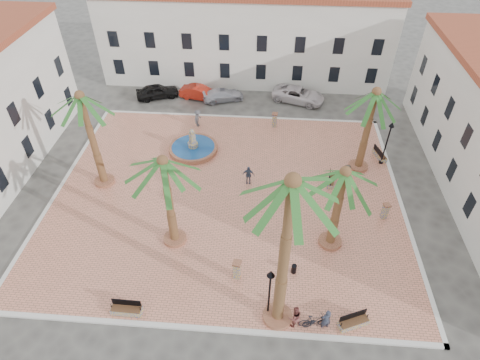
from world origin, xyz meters
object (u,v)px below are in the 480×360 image
at_px(bench_s, 127,310).
at_px(bench_se, 353,322).
at_px(lamppost_e, 389,136).
at_px(cyclist_a, 326,319).
at_px(bench_ne, 379,155).
at_px(pedestrian_east, 346,174).
at_px(car_black, 157,91).
at_px(cyclist_b, 295,317).
at_px(car_white, 298,95).
at_px(bollard_e, 385,211).
at_px(palm_e, 343,182).
at_px(bollard_se, 237,270).
at_px(lamppost_s, 270,286).
at_px(litter_bin, 294,269).
at_px(bicycle_b, 314,321).
at_px(palm_sw, 164,172).
at_px(palm_ne, 374,102).
at_px(pedestrian_fountain_a, 287,188).
at_px(bench_e, 331,180).
at_px(pedestrian_north, 198,118).
at_px(car_silver, 223,95).
at_px(palm_s, 291,199).
at_px(fountain, 193,148).
at_px(bicycle_a, 316,322).
at_px(pedestrian_fountain_b, 248,175).
at_px(bollard_n, 275,120).
at_px(car_red, 200,93).

height_order(bench_s, bench_se, bench_s).
bearing_deg(lamppost_e, cyclist_a, -111.20).
height_order(bench_ne, pedestrian_east, pedestrian_east).
height_order(cyclist_a, car_black, cyclist_a).
height_order(cyclist_b, car_white, cyclist_b).
xyz_separation_m(bollard_e, cyclist_a, (-4.87, -8.80, 0.13)).
bearing_deg(cyclist_a, bollard_e, -139.76).
xyz_separation_m(palm_e, bollard_se, (-5.98, -3.24, -4.64)).
bearing_deg(lamppost_s, car_black, 116.63).
bearing_deg(bench_se, pedestrian_east, 62.85).
height_order(bench_se, bollard_se, bollard_se).
xyz_separation_m(litter_bin, bicycle_b, (1.01, -3.55, 0.20)).
relative_size(palm_sw, bollard_e, 5.53).
height_order(palm_e, cyclist_a, palm_e).
bearing_deg(bicycle_b, lamppost_s, 69.15).
height_order(palm_ne, pedestrian_east, palm_ne).
bearing_deg(pedestrian_fountain_a, bench_e, 1.82).
xyz_separation_m(palm_e, pedestrian_north, (-11.01, 13.33, -4.55)).
bearing_deg(car_silver, bench_se, -177.29).
xyz_separation_m(palm_e, car_silver, (-9.25, 18.49, -4.92)).
xyz_separation_m(palm_s, bench_se, (4.21, -0.14, -9.03)).
height_order(bollard_se, bicycle_b, bollard_se).
bearing_deg(fountain, bollard_e, -24.77).
relative_size(bench_s, pedestrian_fountain_a, 1.04).
height_order(bicycle_a, pedestrian_fountain_b, pedestrian_fountain_b).
distance_m(palm_s, bollard_n, 21.39).
height_order(litter_bin, pedestrian_fountain_b, pedestrian_fountain_b).
height_order(fountain, bench_s, fountain).
xyz_separation_m(bollard_e, pedestrian_north, (-15.03, 10.69, 0.16)).
bearing_deg(car_black, bench_ne, -134.19).
xyz_separation_m(bicycle_a, car_red, (-10.33, 24.81, 0.12)).
bearing_deg(pedestrian_east, pedestrian_north, -104.56).
distance_m(bicycle_b, car_silver, 25.85).
bearing_deg(bench_ne, bench_e, 113.67).
xyz_separation_m(palm_ne, car_white, (-4.60, 10.62, -5.51)).
relative_size(cyclist_a, car_black, 0.37).
height_order(bench_se, car_silver, car_silver).
bearing_deg(palm_sw, cyclist_b, -35.55).
bearing_deg(bench_se, bench_ne, 52.12).
relative_size(palm_s, car_white, 2.03).
xyz_separation_m(palm_sw, bollard_e, (14.43, 3.19, -5.31)).
bearing_deg(car_white, pedestrian_north, 138.44).
relative_size(bench_ne, litter_bin, 2.76).
distance_m(lamppost_s, pedestrian_fountain_a, 10.09).
bearing_deg(pedestrian_north, car_red, 22.73).
relative_size(bollard_se, pedestrian_north, 0.86).
distance_m(palm_sw, bench_se, 13.64).
height_order(bench_se, lamppost_e, lamppost_e).
distance_m(palm_s, bicycle_a, 9.14).
xyz_separation_m(lamppost_s, car_silver, (-5.23, 24.04, -2.22)).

